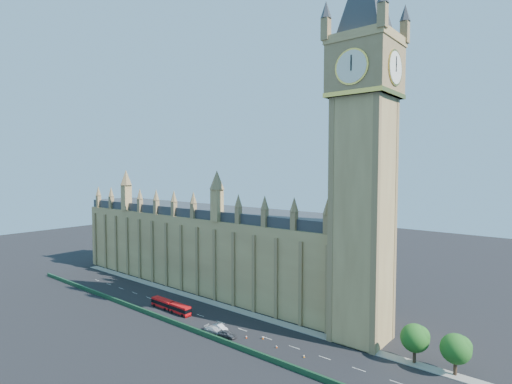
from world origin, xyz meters
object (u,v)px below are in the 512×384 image
Objects in this scene: red_bus at (171,306)px; car_silver at (220,327)px; car_grey at (227,334)px; car_white at (214,330)px.

red_bus is 21.12m from car_silver.
red_bus is 25.61m from car_grey.
car_white is at bearing 176.48° from car_silver.
car_grey is (25.44, -2.84, -0.60)m from red_bus.
car_grey reaches higher than car_silver.
red_bus is at bearing 75.98° from car_white.
car_white is (20.76, -2.90, -0.67)m from red_bus.
car_silver is at bearing -15.62° from car_white.
car_grey is at bearing -5.39° from red_bus.
car_silver is 0.90× the size of car_white.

